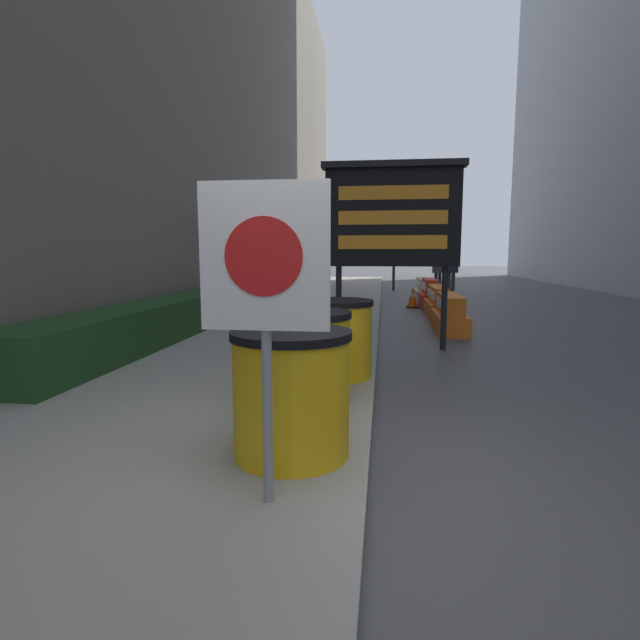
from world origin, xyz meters
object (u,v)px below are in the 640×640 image
(barrel_drum_back, at_px, (336,338))
(jersey_barrier_orange_far, at_px, (437,303))
(traffic_cone_near, at_px, (433,294))
(barrel_drum_middle, at_px, (306,359))
(barrel_drum_foreground, at_px, (291,393))
(jersey_barrier_cream, at_px, (423,291))
(traffic_cone_mid, at_px, (413,297))
(message_board, at_px, (392,216))
(pedestrian_passerby, at_px, (451,268))
(warning_sign, at_px, (265,279))
(jersey_barrier_orange_near, at_px, (450,315))
(pedestrian_worker, at_px, (438,269))
(jersey_barrier_red_striped, at_px, (430,295))
(traffic_light_near_curb, at_px, (395,218))

(barrel_drum_back, bearing_deg, jersey_barrier_orange_far, 74.90)
(traffic_cone_near, bearing_deg, barrel_drum_middle, -101.45)
(barrel_drum_foreground, xyz_separation_m, jersey_barrier_cream, (2.02, 14.01, -0.28))
(traffic_cone_mid, bearing_deg, barrel_drum_back, -98.75)
(jersey_barrier_orange_far, height_order, jersey_barrier_cream, jersey_barrier_orange_far)
(message_board, bearing_deg, pedestrian_passerby, 77.74)
(warning_sign, bearing_deg, jersey_barrier_orange_near, 75.28)
(barrel_drum_back, bearing_deg, jersey_barrier_orange_near, 67.56)
(barrel_drum_foreground, height_order, jersey_barrier_orange_near, barrel_drum_foreground)
(message_board, height_order, pedestrian_worker, message_board)
(traffic_cone_near, bearing_deg, message_board, -100.86)
(message_board, relative_size, jersey_barrier_orange_near, 1.67)
(barrel_drum_foreground, bearing_deg, jersey_barrier_red_striped, 80.10)
(pedestrian_passerby, bearing_deg, traffic_cone_near, -52.58)
(warning_sign, height_order, message_board, message_board)
(barrel_drum_foreground, relative_size, barrel_drum_middle, 1.00)
(traffic_light_near_curb, height_order, pedestrian_worker, traffic_light_near_curb)
(message_board, distance_m, jersey_barrier_orange_far, 4.99)
(jersey_barrier_orange_far, bearing_deg, traffic_light_near_curb, 96.05)
(traffic_cone_near, xyz_separation_m, pedestrian_worker, (0.66, 5.02, 0.63))
(barrel_drum_back, distance_m, pedestrian_passerby, 14.37)
(barrel_drum_middle, bearing_deg, traffic_cone_near, 78.55)
(jersey_barrier_orange_near, height_order, jersey_barrier_orange_far, jersey_barrier_orange_far)
(message_board, height_order, jersey_barrier_orange_far, message_board)
(pedestrian_worker, bearing_deg, barrel_drum_foreground, 73.97)
(jersey_barrier_orange_far, bearing_deg, barrel_drum_middle, -104.20)
(barrel_drum_foreground, xyz_separation_m, traffic_light_near_curb, (1.08, 18.29, 2.48))
(jersey_barrier_cream, bearing_deg, message_board, -97.85)
(message_board, distance_m, jersey_barrier_red_striped, 6.92)
(traffic_light_near_curb, xyz_separation_m, pedestrian_passerby, (2.17, -1.91, -2.05))
(pedestrian_worker, bearing_deg, jersey_barrier_cream, 69.60)
(jersey_barrier_red_striped, xyz_separation_m, jersey_barrier_cream, (-0.00, 2.45, -0.05))
(barrel_drum_middle, bearing_deg, traffic_cone_mid, 81.26)
(barrel_drum_foreground, height_order, traffic_light_near_curb, traffic_light_near_curb)
(traffic_light_near_curb, bearing_deg, message_board, -91.32)
(barrel_drum_foreground, height_order, barrel_drum_middle, same)
(barrel_drum_middle, relative_size, barrel_drum_back, 1.00)
(barrel_drum_back, distance_m, jersey_barrier_cream, 11.80)
(barrel_drum_back, relative_size, pedestrian_worker, 0.56)
(jersey_barrier_orange_near, relative_size, jersey_barrier_orange_far, 0.85)
(barrel_drum_back, xyz_separation_m, traffic_cone_near, (2.10, 10.10, -0.26))
(jersey_barrier_orange_far, distance_m, jersey_barrier_cream, 4.54)
(warning_sign, xyz_separation_m, traffic_cone_near, (2.22, 13.19, -1.13))
(jersey_barrier_red_striped, xyz_separation_m, traffic_cone_near, (0.19, 0.91, -0.03))
(barrel_drum_foreground, relative_size, jersey_barrier_orange_far, 0.42)
(message_board, bearing_deg, barrel_drum_middle, -102.60)
(warning_sign, relative_size, traffic_light_near_curb, 0.43)
(warning_sign, height_order, pedestrian_passerby, warning_sign)
(barrel_drum_middle, xyz_separation_m, barrel_drum_back, (0.18, 1.18, 0.00))
(barrel_drum_back, bearing_deg, pedestrian_passerby, 77.35)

